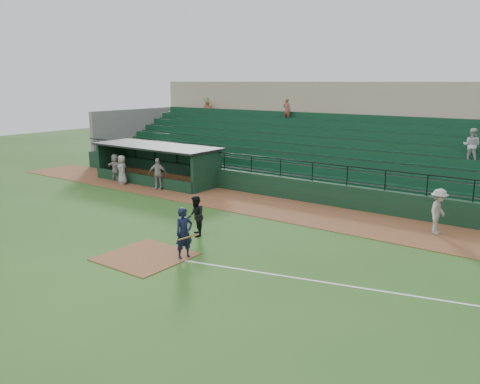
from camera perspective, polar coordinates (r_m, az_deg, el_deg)
The scene contains 12 objects.
ground at distance 19.43m, azimuth -8.82°, elevation -6.68°, with size 90.00×90.00×0.00m, color #29521A.
warning_track at distance 25.43m, azimuth 4.01°, elevation -1.83°, with size 40.00×4.00×0.03m, color brown.
home_plate_dirt at distance 18.78m, azimuth -10.99°, elevation -7.41°, with size 3.00×3.00×0.03m, color brown.
foul_line at distance 16.26m, azimuth 15.25°, elevation -10.96°, with size 18.00×0.09×0.01m, color white.
stadium_structure at distance 32.35m, azimuth 12.15°, elevation 5.20°, with size 38.00×13.08×6.40m.
dugout at distance 32.40m, azimuth -9.18°, elevation 3.59°, with size 8.90×3.20×2.42m.
batter_at_plate at distance 18.14m, azimuth -6.55°, elevation -4.81°, with size 1.12×0.81×1.94m.
umpire at distance 20.68m, azimuth -5.19°, elevation -2.83°, with size 0.85×0.66×1.75m, color black.
runner at distance 22.50m, azimuth 22.17°, elevation -2.10°, with size 1.27×0.73×1.96m, color #A8A29D.
dugout_player_a at distance 29.82m, azimuth -9.60°, elevation 2.12°, with size 1.13×0.47×1.92m, color #ADA7A2.
dugout_player_b at distance 31.87m, azimuth -13.61°, elevation 2.55°, with size 0.90×0.59×1.84m, color #9A9590.
dugout_player_c at distance 33.05m, azimuth -14.33°, elevation 2.82°, with size 1.66×0.53×1.79m, color #ACA6A1.
Camera 1 is at (13.10, -12.83, 6.43)m, focal length 36.52 mm.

